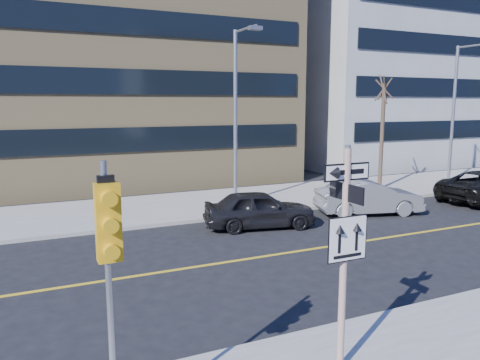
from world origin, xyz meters
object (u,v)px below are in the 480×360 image
parked_car_a (259,209)px  parked_car_b (369,197)px  street_tree_west (384,92)px  sign_pole (345,247)px  streetlight_b (457,106)px  streetlight_a (238,106)px  traffic_signal (109,245)px

parked_car_a → parked_car_b: (5.45, -0.02, 0.02)m
parked_car_a → parked_car_b: size_ratio=0.95×
parked_car_b → street_tree_west: (4.19, 4.06, 4.76)m
sign_pole → streetlight_b: size_ratio=0.51×
sign_pole → streetlight_a: 14.05m
traffic_signal → streetlight_b: size_ratio=0.50×
traffic_signal → parked_car_a: traffic_signal is taller
sign_pole → street_tree_west: bearing=46.7°
streetlight_a → street_tree_west: streetlight_a is taller
street_tree_west → traffic_signal: bearing=-140.6°
streetlight_a → street_tree_west: size_ratio=1.26×
parked_car_b → streetlight_a: 7.17m
parked_car_b → sign_pole: bearing=153.8°
parked_car_b → street_tree_west: street_tree_west is taller
traffic_signal → streetlight_a: bearing=59.2°
traffic_signal → streetlight_a: 15.72m
sign_pole → streetlight_a: (4.00, 13.27, 2.32)m
sign_pole → street_tree_west: 19.22m
streetlight_a → parked_car_a: bearing=-100.4°
parked_car_a → streetlight_a: streetlight_a is taller
streetlight_b → street_tree_west: size_ratio=1.26×
traffic_signal → streetlight_b: (22.00, 13.42, 1.73)m
parked_car_a → streetlight_b: bearing=-64.3°
sign_pole → parked_car_b: 13.25m
sign_pole → parked_car_a: bearing=71.0°
parked_car_b → parked_car_a: bearing=105.6°
sign_pole → streetlight_a: bearing=73.2°
streetlight_b → traffic_signal: bearing=-148.6°
street_tree_west → streetlight_b: bearing=-6.2°
sign_pole → streetlight_b: streetlight_b is taller
parked_car_b → streetlight_a: streetlight_a is taller
sign_pole → street_tree_west: (13.00, 13.81, 3.09)m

